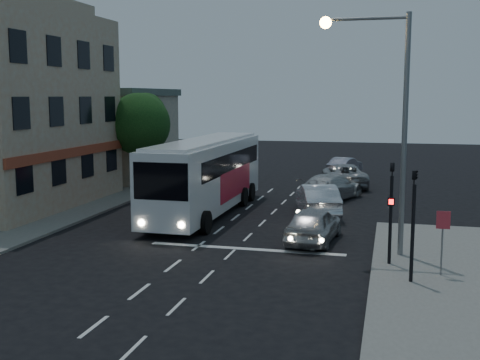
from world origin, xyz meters
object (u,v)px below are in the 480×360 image
(streetlight, at_px, (387,106))
(car_sedan_c, at_px, (344,175))
(street_tree, at_px, (139,121))
(car_sedan_a, at_px, (317,200))
(traffic_signal_side, at_px, (413,212))
(traffic_signal_main, at_px, (391,201))
(car_suv, at_px, (313,225))
(regulatory_sign, at_px, (443,232))
(car_extra, at_px, (345,166))
(car_sedan_b, at_px, (331,187))
(tour_bus, at_px, (206,174))

(streetlight, bearing_deg, car_sedan_c, 99.08)
(car_sedan_c, bearing_deg, street_tree, 8.48)
(car_sedan_c, distance_m, street_tree, 14.14)
(car_sedan_a, xyz_separation_m, traffic_signal_side, (4.36, -10.81, 1.61))
(traffic_signal_side, bearing_deg, traffic_signal_main, 109.49)
(car_suv, height_order, street_tree, street_tree)
(traffic_signal_side, xyz_separation_m, street_tree, (-16.51, 16.22, 2.08))
(traffic_signal_side, height_order, regulatory_sign, traffic_signal_side)
(car_suv, bearing_deg, street_tree, -36.18)
(street_tree, bearing_deg, regulatory_sign, -41.08)
(car_suv, relative_size, street_tree, 0.72)
(car_sedan_a, distance_m, traffic_signal_main, 9.70)
(car_suv, xyz_separation_m, traffic_signal_main, (3.12, -3.02, 1.66))
(car_extra, bearing_deg, regulatory_sign, 118.00)
(streetlight, bearing_deg, regulatory_sign, -51.25)
(car_sedan_b, height_order, car_sedan_c, car_sedan_b)
(car_sedan_b, distance_m, car_extra, 11.97)
(car_sedan_a, bearing_deg, regulatory_sign, 103.01)
(regulatory_sign, bearing_deg, car_extra, 101.14)
(car_sedan_c, height_order, regulatory_sign, regulatory_sign)
(car_sedan_a, height_order, traffic_signal_main, traffic_signal_main)
(tour_bus, xyz_separation_m, regulatory_sign, (11.02, -8.79, -0.51))
(car_sedan_b, bearing_deg, tour_bus, 63.78)
(tour_bus, relative_size, car_sedan_c, 2.28)
(tour_bus, xyz_separation_m, car_sedan_a, (5.66, 1.06, -1.29))
(car_suv, xyz_separation_m, streetlight, (2.86, -1.60, 4.98))
(car_sedan_c, xyz_separation_m, streetlight, (2.84, -17.77, 4.96))
(car_suv, height_order, car_extra, car_suv)
(car_suv, bearing_deg, car_sedan_b, -82.97)
(tour_bus, bearing_deg, car_suv, -37.02)
(tour_bus, distance_m, car_suv, 7.93)
(tour_bus, bearing_deg, streetlight, -34.56)
(car_sedan_a, xyz_separation_m, traffic_signal_main, (3.66, -8.83, 1.61))
(traffic_signal_main, height_order, traffic_signal_side, same)
(regulatory_sign, relative_size, street_tree, 0.35)
(car_sedan_b, bearing_deg, traffic_signal_side, 123.83)
(car_sedan_b, height_order, street_tree, street_tree)
(tour_bus, height_order, street_tree, street_tree)
(car_sedan_a, bearing_deg, car_suv, 79.76)
(car_sedan_b, xyz_separation_m, regulatory_sign, (5.14, -14.63, 0.82))
(tour_bus, distance_m, street_tree, 9.47)
(car_sedan_a, relative_size, traffic_signal_main, 1.20)
(car_suv, distance_m, regulatory_sign, 6.34)
(regulatory_sign, bearing_deg, car_sedan_c, 103.35)
(traffic_signal_side, bearing_deg, street_tree, 135.50)
(car_sedan_a, distance_m, car_extra, 16.75)
(traffic_signal_main, relative_size, traffic_signal_side, 1.00)
(car_suv, distance_m, streetlight, 5.96)
(traffic_signal_side, bearing_deg, car_sedan_a, 111.95)
(car_sedan_c, bearing_deg, car_sedan_a, 74.12)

